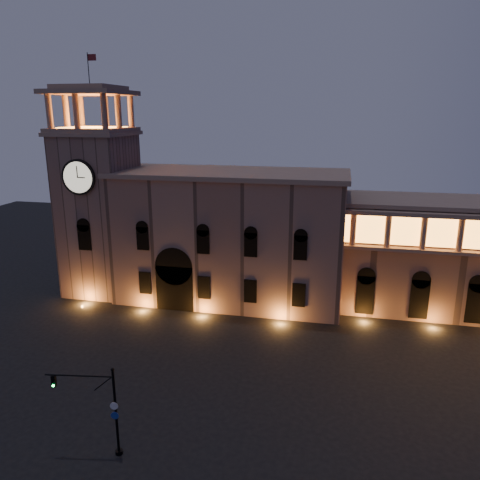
# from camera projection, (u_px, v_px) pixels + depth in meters

# --- Properties ---
(ground) EXTENTS (160.00, 160.00, 0.00)m
(ground) POSITION_uv_depth(u_px,v_px,m) (198.00, 384.00, 44.43)
(ground) COLOR black
(ground) RESTS_ON ground
(government_building) EXTENTS (30.80, 12.80, 17.60)m
(government_building) POSITION_uv_depth(u_px,v_px,m) (230.00, 236.00, 63.21)
(government_building) COLOR #866358
(government_building) RESTS_ON ground
(clock_tower) EXTENTS (9.80, 9.80, 32.40)m
(clock_tower) POSITION_uv_depth(u_px,v_px,m) (99.00, 205.00, 65.10)
(clock_tower) COLOR #866358
(clock_tower) RESTS_ON ground
(traffic_light) EXTENTS (5.28, 1.17, 7.30)m
(traffic_light) POSITION_uv_depth(u_px,v_px,m) (104.00, 409.00, 34.45)
(traffic_light) COLOR black
(traffic_light) RESTS_ON ground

